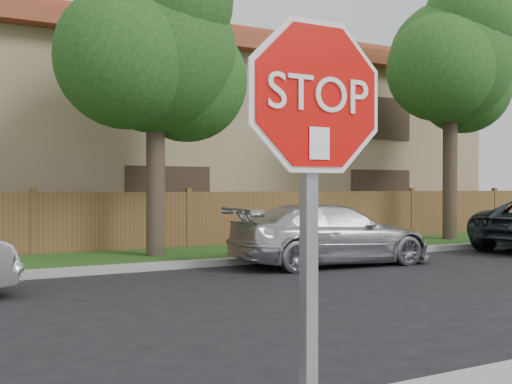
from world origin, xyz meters
TOP-DOWN VIEW (x-y plane):
  - far_curb at (0.00, 8.15)m, footprint 70.00×0.30m
  - grass_strip at (0.00, 9.80)m, footprint 70.00×3.00m
  - fence at (0.00, 11.40)m, footprint 70.00×0.12m
  - apartment_building at (0.00, 17.00)m, footprint 35.20×9.20m
  - tree_mid at (2.52, 9.57)m, footprint 4.80×3.90m
  - tree_right at (12.02, 9.57)m, footprint 4.80×3.90m
  - stop_sign at (-0.47, -1.48)m, footprint 1.01×0.13m
  - sedan_right at (5.68, 7.09)m, footprint 4.76×2.17m

SIDE VIEW (x-z plane):
  - grass_strip at x=0.00m, z-range 0.00..0.12m
  - far_curb at x=0.00m, z-range 0.00..0.15m
  - sedan_right at x=5.68m, z-range 0.00..1.35m
  - fence at x=0.00m, z-range 0.00..1.60m
  - stop_sign at x=-0.47m, z-range 0.55..3.11m
  - apartment_building at x=0.00m, z-range -0.07..7.13m
  - tree_mid at x=2.52m, z-range 1.20..8.55m
  - tree_right at x=12.02m, z-range 1.47..9.67m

